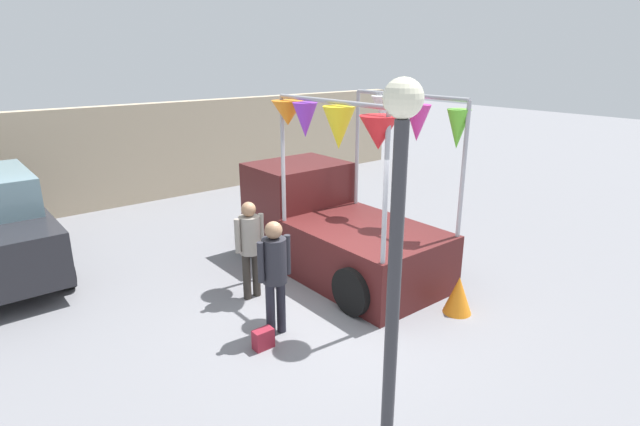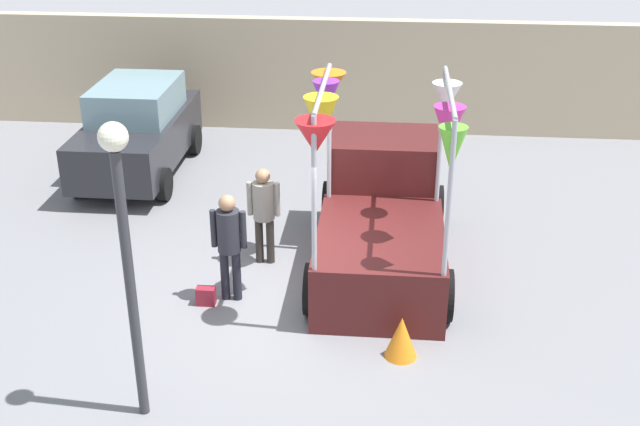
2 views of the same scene
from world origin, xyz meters
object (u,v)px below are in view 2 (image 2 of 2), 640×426
Objects in this scene: person_vendor at (264,207)px; folded_kite_bundle_tangerine at (401,337)px; parked_car at (138,130)px; street_lamp at (124,233)px; handbag at (206,296)px; person_customer at (229,237)px; vendor_truck at (381,210)px.

person_vendor is 3.37m from folded_kite_bundle_tangerine.
parked_car is 7.93m from street_lamp.
person_customer is at bearing 29.74° from handbag.
parked_car is at bearing 131.37° from person_vendor.
handbag is 0.47× the size of folded_kite_bundle_tangerine.
person_customer is at bearing -59.39° from parked_car.
vendor_truck is 6.00m from parked_car.
vendor_truck is 14.85× the size of handbag.
person_customer reaches higher than handbag.
folded_kite_bundle_tangerine is (0.35, -2.70, -0.60)m from vendor_truck.
person_vendor is at bearing -172.16° from vendor_truck.
vendor_truck is 2.54× the size of person_vendor.
vendor_truck is 1.13× the size of street_lamp.
vendor_truck is at bearing 97.37° from folded_kite_bundle_tangerine.
person_customer reaches higher than person_vendor.
vendor_truck is 2.79m from folded_kite_bundle_tangerine.
person_customer is 0.46× the size of street_lamp.
person_vendor is at bearing -48.63° from parked_car.
parked_car is 2.35× the size of person_customer.
person_customer is 0.98m from handbag.
person_vendor is 5.85× the size of handbag.
street_lamp reaches higher than vendor_truck.
folded_kite_bundle_tangerine is at bearing -20.13° from handbag.
person_vendor is at bearing 132.03° from folded_kite_bundle_tangerine.
person_vendor is 2.73× the size of folded_kite_bundle_tangerine.
parked_car reaches higher than folded_kite_bundle_tangerine.
folded_kite_bundle_tangerine is at bearing -26.39° from person_customer.
vendor_truck is 2.62m from person_customer.
handbag is at bearing 159.87° from folded_kite_bundle_tangerine.
person_customer is at bearing -105.29° from person_vendor.
vendor_truck reaches higher than parked_car.
handbag is (-0.68, -1.39, -0.85)m from person_vendor.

